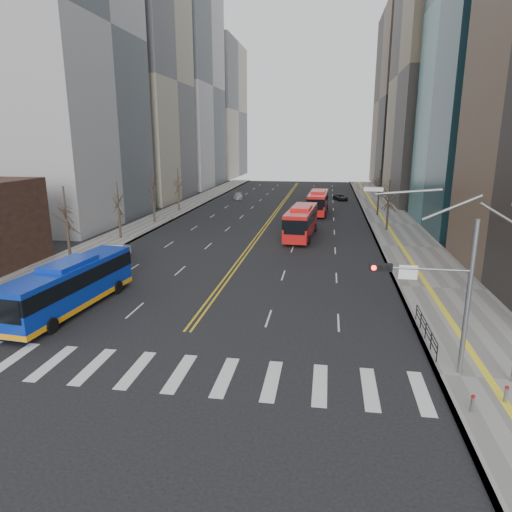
% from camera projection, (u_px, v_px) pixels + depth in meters
% --- Properties ---
extents(ground, '(220.00, 220.00, 0.00)m').
position_uv_depth(ground, '(158.00, 371.00, 23.42)').
color(ground, black).
extents(sidewalk_right, '(7.00, 130.00, 0.15)m').
position_uv_depth(sidewalk_right, '(393.00, 224.00, 63.82)').
color(sidewalk_right, slate).
rests_on(sidewalk_right, ground).
extents(sidewalk_left, '(5.00, 130.00, 0.15)m').
position_uv_depth(sidewalk_left, '(161.00, 218.00, 68.95)').
color(sidewalk_left, slate).
rests_on(sidewalk_left, ground).
extents(crosswalk, '(26.70, 4.00, 0.01)m').
position_uv_depth(crosswalk, '(158.00, 371.00, 23.42)').
color(crosswalk, silver).
rests_on(crosswalk, ground).
extents(centerline, '(0.55, 100.00, 0.01)m').
position_uv_depth(centerline, '(277.00, 211.00, 76.04)').
color(centerline, gold).
rests_on(centerline, ground).
extents(office_towers, '(83.00, 134.00, 58.00)m').
position_uv_depth(office_towers, '(287.00, 69.00, 82.99)').
color(office_towers, '#9C9C9F').
rests_on(office_towers, ground).
extents(signal_mast, '(5.37, 0.37, 9.39)m').
position_uv_depth(signal_mast, '(439.00, 282.00, 22.05)').
color(signal_mast, gray).
rests_on(signal_mast, ground).
extents(pedestrian_railing, '(0.06, 6.06, 1.02)m').
position_uv_depth(pedestrian_railing, '(426.00, 328.00, 26.80)').
color(pedestrian_railing, black).
rests_on(pedestrian_railing, sidewalk_right).
extents(bollards, '(2.87, 3.17, 0.78)m').
position_uv_depth(bollards, '(498.00, 390.00, 20.67)').
color(bollards, gray).
rests_on(bollards, sidewalk_right).
extents(street_trees, '(35.20, 47.20, 7.60)m').
position_uv_depth(street_trees, '(201.00, 195.00, 56.35)').
color(street_trees, '#2E231C').
rests_on(street_trees, ground).
extents(blue_bus, '(3.59, 12.26, 3.52)m').
position_uv_depth(blue_bus, '(71.00, 284.00, 31.50)').
color(blue_bus, '#0B2CAA').
rests_on(blue_bus, ground).
extents(red_bus_near, '(3.58, 12.13, 3.78)m').
position_uv_depth(red_bus_near, '(301.00, 220.00, 55.11)').
color(red_bus_near, red).
rests_on(red_bus_near, ground).
extents(red_bus_far, '(3.28, 11.80, 3.70)m').
position_uv_depth(red_bus_far, '(318.00, 201.00, 72.49)').
color(red_bus_far, red).
rests_on(red_bus_far, ground).
extents(car_white, '(1.85, 4.61, 1.49)m').
position_uv_depth(car_white, '(115.00, 253.00, 44.53)').
color(car_white, silver).
rests_on(car_white, ground).
extents(car_dark_mid, '(2.67, 4.71, 1.51)m').
position_uv_depth(car_dark_mid, '(304.00, 225.00, 59.39)').
color(car_dark_mid, black).
rests_on(car_dark_mid, ground).
extents(car_silver, '(2.34, 4.43, 1.22)m').
position_uv_depth(car_silver, '(238.00, 196.00, 90.65)').
color(car_silver, '#959499').
rests_on(car_silver, ground).
extents(car_dark_far, '(3.05, 4.56, 1.16)m').
position_uv_depth(car_dark_far, '(341.00, 197.00, 88.92)').
color(car_dark_far, black).
rests_on(car_dark_far, ground).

